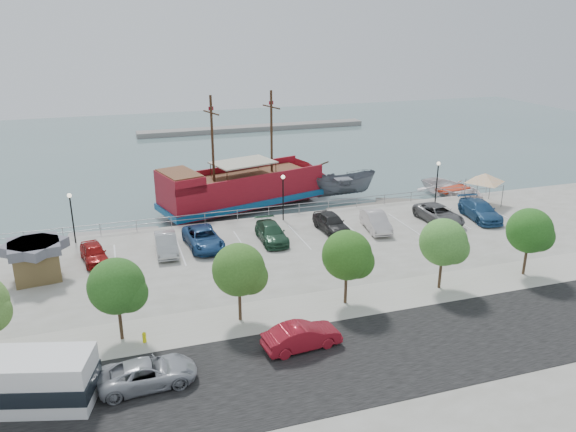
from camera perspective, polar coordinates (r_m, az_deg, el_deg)
name	(u,v)px	position (r m, az deg, el deg)	size (l,w,h in m)	color
ground	(307,257)	(46.25, 1.95, -4.16)	(160.00, 160.00, 0.00)	slate
land_slab	(455,414)	(29.91, 16.59, -18.75)	(100.00, 58.00, 1.20)	gray
street	(404,349)	(32.95, 11.75, -13.09)	(100.00, 8.00, 0.04)	black
sidewalk	(359,301)	(37.51, 7.24, -8.52)	(100.00, 4.00, 0.05)	#A9A394
seawall_railing	(279,210)	(52.60, -0.92, 0.59)	(50.00, 0.06, 1.00)	gray
far_shore	(254,128)	(99.59, -3.49, 8.91)	(40.00, 3.00, 0.80)	gray
pirate_ship	(254,187)	(58.06, -3.48, 2.93)	(19.84, 10.27, 12.28)	maroon
patrol_boat	(343,187)	(60.91, 5.60, 3.00)	(2.67, 7.10, 2.75)	#585C65
speedboat	(454,191)	(63.40, 16.47, 2.42)	(5.69, 7.97, 1.65)	white
dock_west	(114,236)	(52.28, -17.29, -1.96)	(7.81, 2.23, 0.45)	gray
dock_mid	(363,209)	(57.53, 7.61, 0.71)	(7.34, 2.10, 0.42)	#6B655C
dock_east	(412,204)	(60.10, 12.47, 1.23)	(7.43, 2.12, 0.42)	slate
shed	(36,259)	(43.50, -24.24, -4.00)	(3.77, 3.77, 2.77)	brown
canopy_tent	(486,173)	(58.65, 19.43, 4.11)	(5.07, 5.07, 3.59)	slate
street_van	(148,373)	(30.07, -14.07, -15.22)	(2.27, 4.93, 1.37)	#9B9FA6
street_sedan	(302,336)	(32.04, 1.41, -12.12)	(1.56, 4.46, 1.47)	maroon
shuttle_bus	(14,382)	(30.52, -26.07, -14.92)	(7.90, 4.55, 2.63)	silver
fire_hydrant	(144,337)	(33.67, -14.39, -11.82)	(0.24, 0.24, 0.68)	#ECE90C
lamp_post_left	(71,209)	(48.64, -21.16, 0.65)	(0.36, 0.36, 4.28)	black
lamp_post_mid	(283,189)	(50.68, -0.50, 2.73)	(0.36, 0.36, 4.28)	black
lamp_post_right	(438,175)	(57.38, 14.95, 4.06)	(0.36, 0.36, 4.28)	black
tree_b	(119,288)	(32.93, -16.76, -7.01)	(3.30, 3.20, 5.00)	#473321
tree_c	(241,271)	(33.62, -4.75, -5.63)	(3.30, 3.20, 5.00)	#473321
tree_d	(349,257)	(35.70, 6.27, -4.14)	(3.30, 3.20, 5.00)	#473321
tree_e	(446,244)	(38.94, 15.72, -2.73)	(3.30, 3.20, 5.00)	#473321
tree_f	(532,232)	(43.08, 23.53, -1.50)	(3.30, 3.20, 5.00)	#473321
parked_car_a	(94,253)	(45.10, -19.12, -3.56)	(1.69, 4.19, 1.43)	maroon
parked_car_b	(166,244)	(45.21, -12.28, -2.77)	(1.62, 4.63, 1.53)	#A6A7A9
parked_car_c	(203,238)	(45.80, -8.61, -2.24)	(2.54, 5.50, 1.53)	navy
parked_car_d	(271,233)	(46.55, -1.70, -1.70)	(2.03, 5.00, 1.45)	#214730
parked_car_e	(331,222)	(48.75, 4.41, -0.65)	(1.92, 4.77, 1.62)	black
parked_car_f	(376,221)	(49.53, 8.91, -0.54)	(1.66, 4.76, 1.57)	beige
parked_car_g	(439,214)	(52.66, 15.07, 0.19)	(2.52, 5.46, 1.52)	#5E5E5F
parked_car_h	(480,210)	(54.62, 18.94, 0.55)	(2.28, 5.60, 1.63)	#244F7D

